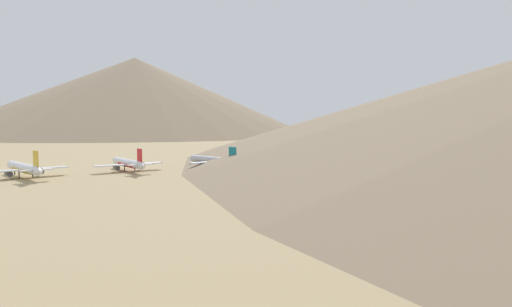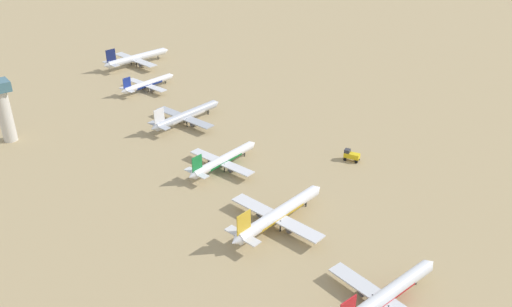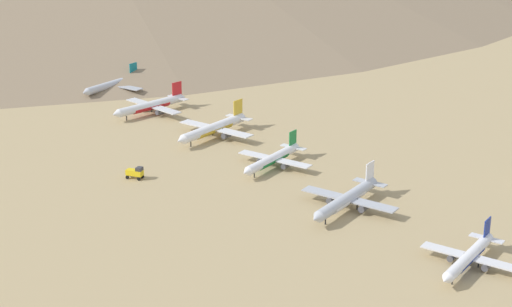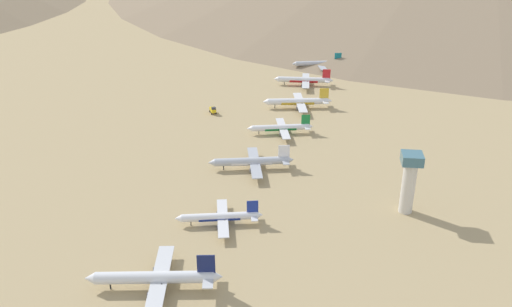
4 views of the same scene
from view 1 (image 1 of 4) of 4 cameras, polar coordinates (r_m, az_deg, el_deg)
The scene contains 7 objects.
ground_plane at distance 181.01m, azimuth -29.46°, elevation -2.80°, with size 1865.02×1865.02×0.00m, color tan.
parked_jet_0 at distance 230.22m, azimuth 13.50°, elevation -0.06°, with size 39.40×32.07×11.36m.
parked_jet_1 at distance 205.54m, azimuth 4.62°, elevation -0.50°, with size 37.58×30.45×10.86m.
parked_jet_2 at distance 191.46m, azimuth -5.88°, elevation -0.92°, with size 34.38×28.18×9.98m.
parked_jet_3 at distance 183.88m, azimuth -17.23°, elevation -1.28°, with size 35.50×28.78×10.25m.
parked_jet_4 at distance 177.36m, azimuth -29.34°, elevation -1.77°, with size 37.21×30.41×10.75m.
desert_hill_4 at distance 766.85m, azimuth -16.29°, elevation 7.56°, with size 619.07×619.07×135.90m, color #8C775B.
Camera 1 is at (-178.80, 19.61, 20.23)m, focal length 29.00 mm.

